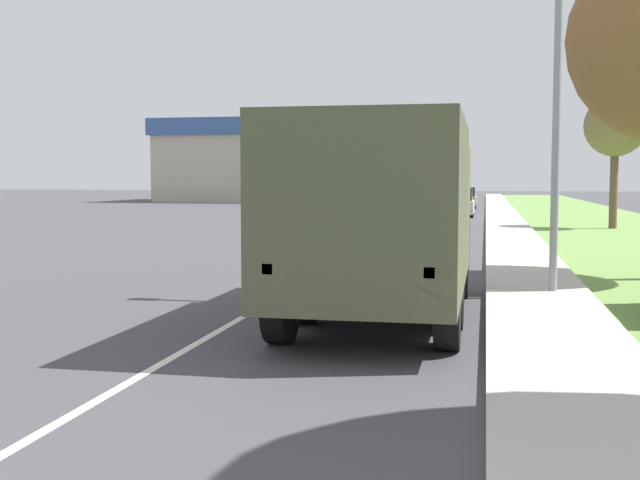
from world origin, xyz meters
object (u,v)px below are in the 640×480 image
(car_second_ahead, at_px, (369,209))
(car_fourth_ahead, at_px, (464,198))
(car_nearest_ahead, at_px, (323,220))
(car_farthest_ahead, at_px, (427,193))
(car_third_ahead, at_px, (457,204))
(military_truck, at_px, (384,211))
(lamp_post, at_px, (546,37))

(car_second_ahead, relative_size, car_fourth_ahead, 0.91)
(car_nearest_ahead, height_order, car_farthest_ahead, car_farthest_ahead)
(car_third_ahead, xyz_separation_m, car_farthest_ahead, (-3.75, 28.91, 0.00))
(car_fourth_ahead, height_order, car_farthest_ahead, car_farthest_ahead)
(car_nearest_ahead, bearing_deg, car_third_ahead, 78.03)
(car_second_ahead, height_order, car_fourth_ahead, car_second_ahead)
(car_nearest_ahead, bearing_deg, military_truck, -75.20)
(military_truck, bearing_deg, lamp_post, 47.96)
(car_fourth_ahead, xyz_separation_m, car_farthest_ahead, (-3.78, 16.23, 0.04))
(military_truck, height_order, lamp_post, lamp_post)
(car_second_ahead, relative_size, car_farthest_ahead, 1.04)
(military_truck, bearing_deg, car_farthest_ahead, 93.52)
(military_truck, distance_m, car_farthest_ahead, 61.83)
(military_truck, distance_m, car_second_ahead, 24.51)
(car_third_ahead, relative_size, car_farthest_ahead, 1.09)
(car_second_ahead, relative_size, car_third_ahead, 0.95)
(car_nearest_ahead, xyz_separation_m, car_fourth_ahead, (3.86, 30.80, -0.04))
(car_second_ahead, relative_size, lamp_post, 0.59)
(car_fourth_ahead, bearing_deg, car_second_ahead, -99.76)
(car_third_ahead, bearing_deg, car_nearest_ahead, -101.97)
(car_farthest_ahead, distance_m, lamp_post, 59.43)
(car_second_ahead, distance_m, lamp_post, 22.67)
(car_nearest_ahead, relative_size, car_farthest_ahead, 1.08)
(car_nearest_ahead, height_order, lamp_post, lamp_post)
(car_second_ahead, distance_m, car_fourth_ahead, 21.58)
(car_third_ahead, bearing_deg, military_truck, -89.93)
(car_nearest_ahead, height_order, car_third_ahead, car_third_ahead)
(car_nearest_ahead, distance_m, car_second_ahead, 9.54)
(car_fourth_ahead, bearing_deg, car_farthest_ahead, 103.10)
(car_fourth_ahead, bearing_deg, military_truck, -89.98)
(car_farthest_ahead, bearing_deg, car_second_ahead, -89.82)
(car_third_ahead, bearing_deg, car_fourth_ahead, 89.90)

